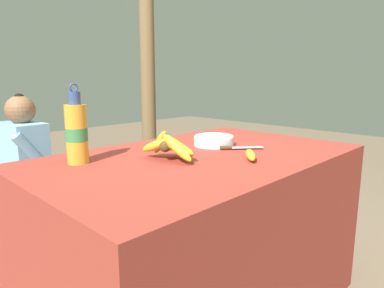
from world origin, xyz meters
The scene contains 10 objects.
market_counter centered at (0.00, 0.00, 0.39)m, with size 1.46×0.91×0.78m.
banana_bunch_ripe centered at (-0.17, 0.01, 0.84)m, with size 0.18×0.28×0.14m.
serving_bowl centered at (0.20, 0.09, 0.80)m, with size 0.20×0.20×0.05m.
water_bottle centered at (-0.46, 0.24, 0.90)m, with size 0.08×0.08×0.32m.
loose_banana_front centered at (0.08, -0.22, 0.79)m, with size 0.15×0.14×0.04m.
knife centered at (0.19, -0.05, 0.79)m, with size 0.17×0.15×0.02m.
wooden_bench centered at (-0.23, 1.29, 0.33)m, with size 1.54×0.32×0.39m.
seated_vendor centered at (-0.35, 1.26, 0.58)m, with size 0.41×0.39×1.02m.
banana_bunch_green centered at (0.22, 1.29, 0.45)m, with size 0.15×0.24×0.13m.
support_post_far centered at (1.01, 1.63, 1.33)m, with size 0.14×0.14×2.66m.
Camera 1 is at (-1.09, -1.01, 1.11)m, focal length 32.00 mm.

